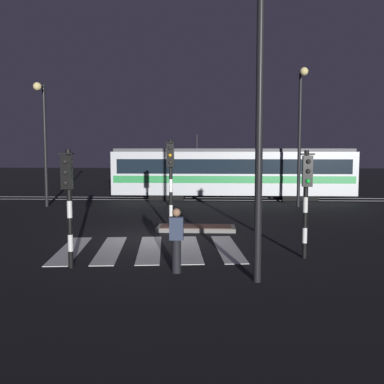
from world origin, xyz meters
name	(u,v)px	position (x,y,z in m)	size (l,w,h in m)	color
ground_plane	(157,237)	(0.00, 0.00, 0.00)	(120.00, 120.00, 0.00)	black
rail_near	(181,200)	(0.00, 12.30, 0.01)	(80.00, 0.12, 0.03)	#59595E
rail_far	(183,197)	(0.00, 13.73, 0.01)	(80.00, 0.12, 0.03)	#59595E
crosswalk_zebra	(150,249)	(0.00, -2.03, 0.01)	(6.15, 4.69, 0.02)	silver
traffic_island	(196,228)	(1.37, 1.55, 0.09)	(3.10, 1.20, 0.18)	slate
traffic_light_corner_near_right	(306,188)	(4.77, -3.07, 2.11)	(0.36, 0.42, 3.20)	black
traffic_light_median_centre	(171,171)	(0.37, 1.35, 2.37)	(0.36, 0.42, 3.59)	black
traffic_light_kerb_mid_left	(68,191)	(-1.84, -4.51, 2.13)	(0.36, 0.42, 3.23)	black
street_lamp_trackside_right	(301,121)	(6.77, 9.00, 4.73)	(0.44, 1.21, 7.50)	black
street_lamp_near_kerb	(261,90)	(3.14, -5.76, 4.59)	(0.44, 1.21, 7.25)	black
street_lamp_trackside_left	(43,129)	(-7.29, 8.43, 4.31)	(0.44, 1.21, 6.74)	black
tram	(232,172)	(3.25, 13.01, 1.75)	(15.35, 2.58, 4.15)	silver
pedestrian_waiting_at_kerb	(176,240)	(1.09, -4.78, 0.88)	(0.36, 0.24, 1.71)	black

